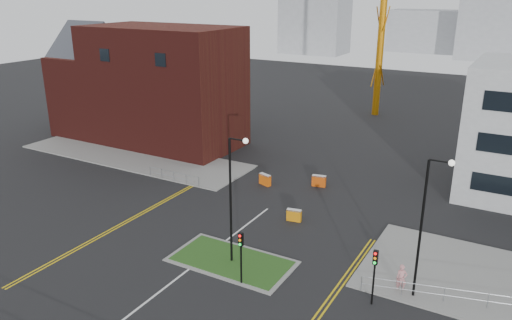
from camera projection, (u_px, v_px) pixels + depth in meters
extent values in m
plane|color=black|center=(130.00, 315.00, 29.19)|extent=(200.00, 200.00, 0.00)
cube|color=slate|center=(133.00, 156.00, 56.58)|extent=(28.00, 8.00, 0.12)
cube|color=slate|center=(232.00, 261.00, 34.83)|extent=(8.60, 4.60, 0.08)
cube|color=#264818|center=(232.00, 261.00, 34.82)|extent=(8.00, 4.00, 0.12)
cube|color=#441411|center=(164.00, 87.00, 59.25)|extent=(18.00, 10.00, 14.00)
cube|color=black|center=(105.00, 55.00, 55.68)|extent=(1.40, 0.10, 1.40)
cube|color=black|center=(160.00, 60.00, 51.95)|extent=(1.40, 0.10, 1.40)
cube|color=#441411|center=(93.00, 93.00, 65.50)|extent=(6.00, 10.00, 10.00)
cube|color=#2D3038|center=(89.00, 55.00, 63.86)|extent=(6.40, 8.49, 8.49)
cylinder|color=black|center=(231.00, 203.00, 33.37)|extent=(0.16, 0.16, 9.00)
cylinder|color=black|center=(237.00, 140.00, 31.62)|extent=(1.20, 0.10, 0.10)
sphere|color=silver|center=(246.00, 141.00, 31.34)|extent=(0.36, 0.36, 0.36)
cylinder|color=black|center=(421.00, 231.00, 29.42)|extent=(0.16, 0.16, 9.00)
cylinder|color=black|center=(440.00, 161.00, 27.67)|extent=(1.20, 0.10, 0.10)
sphere|color=silver|center=(452.00, 163.00, 27.39)|extent=(0.36, 0.36, 0.36)
cylinder|color=black|center=(241.00, 263.00, 31.77)|extent=(0.12, 0.12, 3.00)
cube|color=black|center=(241.00, 239.00, 31.22)|extent=(0.28, 0.22, 0.90)
sphere|color=red|center=(240.00, 236.00, 31.01)|extent=(0.18, 0.18, 0.18)
sphere|color=orange|center=(240.00, 240.00, 31.11)|extent=(0.18, 0.18, 0.18)
sphere|color=#0CCC33|center=(240.00, 244.00, 31.21)|extent=(0.18, 0.18, 0.18)
cylinder|color=black|center=(373.00, 282.00, 29.69)|extent=(0.12, 0.12, 3.00)
cube|color=black|center=(376.00, 257.00, 29.13)|extent=(0.28, 0.22, 0.90)
sphere|color=red|center=(375.00, 254.00, 28.93)|extent=(0.18, 0.18, 0.18)
sphere|color=orange|center=(375.00, 258.00, 29.03)|extent=(0.18, 0.18, 0.18)
sphere|color=#0CCC33|center=(375.00, 263.00, 29.12)|extent=(0.18, 0.18, 0.18)
cylinder|color=gray|center=(174.00, 172.00, 48.78)|extent=(6.00, 0.04, 0.04)
cylinder|color=gray|center=(174.00, 177.00, 48.94)|extent=(6.00, 0.04, 0.04)
cylinder|color=gray|center=(150.00, 172.00, 50.34)|extent=(0.05, 0.05, 1.10)
cylinder|color=gray|center=(199.00, 182.00, 47.54)|extent=(0.05, 0.05, 1.10)
cylinder|color=gray|center=(361.00, 283.00, 31.29)|extent=(0.05, 0.05, 1.10)
cube|color=silver|center=(153.00, 297.00, 30.84)|extent=(0.15, 30.00, 0.01)
cube|color=gold|center=(133.00, 217.00, 41.61)|extent=(0.12, 24.00, 0.01)
cube|color=gold|center=(136.00, 218.00, 41.47)|extent=(0.12, 24.00, 0.01)
cube|color=gold|center=(320.00, 309.00, 29.70)|extent=(0.12, 20.00, 0.01)
cube|color=gold|center=(325.00, 310.00, 29.56)|extent=(0.12, 20.00, 0.01)
cube|color=gray|center=(315.00, 14.00, 142.91)|extent=(18.00, 12.00, 22.00)
cube|color=gray|center=(509.00, 29.00, 128.81)|extent=(24.00, 12.00, 16.00)
cube|color=gray|center=(442.00, 32.00, 146.07)|extent=(30.00, 12.00, 12.00)
imported|color=#D58A8D|center=(401.00, 278.00, 31.13)|extent=(0.78, 0.63, 1.86)
cube|color=#D8540C|center=(265.00, 180.00, 48.26)|extent=(1.36, 0.83, 1.08)
cube|color=silver|center=(265.00, 175.00, 48.10)|extent=(1.36, 0.83, 0.13)
cube|color=orange|center=(294.00, 215.00, 40.79)|extent=(1.25, 0.60, 1.00)
cube|color=silver|center=(294.00, 210.00, 40.64)|extent=(1.25, 0.60, 0.12)
cube|color=#C3450A|center=(319.00, 181.00, 47.89)|extent=(1.38, 0.68, 1.10)
cube|color=silver|center=(319.00, 176.00, 47.73)|extent=(1.38, 0.68, 0.13)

